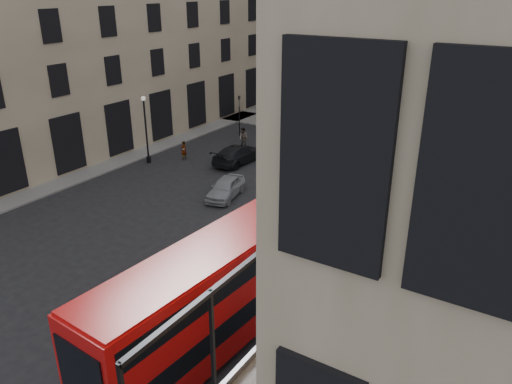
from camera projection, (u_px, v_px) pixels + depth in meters
The scene contains 26 objects.
host_building_main at pixel (495, 293), 9.55m from camera, with size 7.26×11.40×15.10m.
cafe_floor at pixel (323, 360), 12.51m from camera, with size 3.00×10.00×0.10m, color slate.
building_left at pixel (67, 7), 41.92m from camera, with size 14.60×50.60×22.00m.
gateway at pixel (419, 22), 53.68m from camera, with size 35.00×10.60×18.00m.
pavement_far at pixel (370, 125), 50.01m from camera, with size 40.00×12.00×0.12m, color slate.
pavement_left at pixel (44, 172), 37.64m from camera, with size 8.00×48.00×0.12m, color slate.
traffic_light_near at pixel (289, 205), 26.38m from camera, with size 0.16×0.20×3.80m.
traffic_light_far at pixel (239, 111), 45.74m from camera, with size 0.16×0.20×3.80m.
street_lamp_a at pixel (146, 134), 38.94m from camera, with size 0.36×0.36×5.33m.
street_lamp_b at pixel (356, 110), 45.99m from camera, with size 0.36×0.36×5.33m.
bus_near at pixel (209, 294), 18.67m from camera, with size 3.26×11.34×4.47m.
bus_far at pixel (326, 114), 44.35m from camera, with size 2.97×11.32×4.49m.
car_a at pixel (226, 188), 33.20m from camera, with size 1.60×3.97×1.35m, color gray.
car_b at pixel (345, 174), 35.08m from camera, with size 1.75×5.02×1.65m, color #A81C0A.
car_c at pixel (238, 154), 39.50m from camera, with size 2.02×4.98×1.44m, color black.
bicycle at pixel (275, 196), 32.44m from camera, with size 0.61×1.75×0.92m, color gray.
cyclist at pixel (308, 184), 33.00m from camera, with size 0.71×0.47×1.95m, color #FFFD1A.
pedestrian_a at pixel (243, 137), 43.37m from camera, with size 0.82×0.64×1.68m, color gray.
pedestrian_b at pixel (282, 129), 45.59m from camera, with size 1.19×0.69×1.85m, color gray.
pedestrian_c at pixel (400, 117), 50.08m from camera, with size 0.99×0.41×1.69m, color gray.
pedestrian_d at pixel (456, 162), 36.98m from camera, with size 0.97×0.63×1.98m, color gray.
pedestrian_e at pixel (184, 150), 40.24m from camera, with size 0.56×0.37×1.55m, color gray.
cafe_table_mid at pixel (272, 343), 12.18m from camera, with size 0.69×0.69×0.86m.
cafe_table_far at pixel (352, 275), 15.09m from camera, with size 0.62×0.62×0.78m.
cafe_chair_c at pixel (365, 348), 12.50m from camera, with size 0.37×0.37×0.75m.
cafe_chair_d at pixel (394, 307), 14.04m from camera, with size 0.41×0.41×0.80m.
Camera 1 is at (10.37, -9.26, 13.29)m, focal length 35.00 mm.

